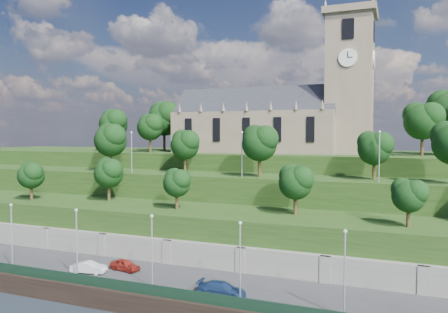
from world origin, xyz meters
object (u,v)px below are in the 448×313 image
at_px(car_right, 222,289).
at_px(car_middle, 89,267).
at_px(church, 279,114).
at_px(car_left, 125,265).

bearing_deg(car_right, car_middle, 85.20).
xyz_separation_m(church, car_right, (5.00, -42.84, -19.79)).
bearing_deg(car_middle, car_left, -66.97).
relative_size(car_left, car_middle, 0.94).
relative_size(church, car_middle, 9.07).
xyz_separation_m(car_middle, car_right, (17.57, -1.13, 0.03)).
distance_m(church, car_left, 44.91).
relative_size(church, car_left, 9.70).
bearing_deg(car_middle, church, -29.69).
bearing_deg(church, car_middle, -106.77).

